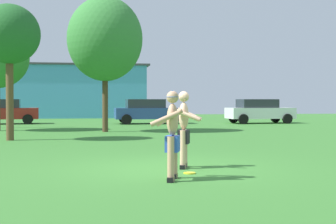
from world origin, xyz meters
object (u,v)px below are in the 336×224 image
car_white_mid_lot (259,111)px  tree_behind_players (105,39)px  car_red_far_end (3,111)px  frisbee (189,173)px  player_with_cap (172,131)px  car_blue_near_post (148,111)px  player_in_black (184,128)px  tree_left_field (9,35)px

car_white_mid_lot → tree_behind_players: tree_behind_players is taller
car_red_far_end → frisbee: bearing=-70.7°
player_with_cap → car_blue_near_post: size_ratio=0.39×
car_white_mid_lot → car_red_far_end: bearing=174.6°
player_with_cap → frisbee: bearing=56.8°
player_in_black → car_white_mid_lot: bearing=66.2°
player_in_black → car_white_mid_lot: size_ratio=0.39×
frisbee → player_in_black: bearing=87.1°
player_with_cap → tree_left_field: (-4.62, 9.83, 3.02)m
car_blue_near_post → car_white_mid_lot: same height
car_white_mid_lot → tree_behind_players: bearing=-145.2°
player_with_cap → frisbee: (0.48, 0.73, -0.92)m
player_with_cap → car_blue_near_post: bearing=85.0°
player_with_cap → car_blue_near_post: player_with_cap is taller
player_in_black → car_blue_near_post: bearing=86.1°
car_white_mid_lot → car_red_far_end: (-16.48, 1.57, 0.00)m
car_white_mid_lot → car_red_far_end: 16.56m
car_blue_near_post → tree_behind_players: bearing=-110.7°
player_with_cap → car_white_mid_lot: player_with_cap is taller
car_white_mid_lot → frisbee: bearing=-113.1°
player_in_black → frisbee: bearing=-92.9°
player_with_cap → car_red_far_end: 23.98m
car_blue_near_post → tree_behind_players: (-2.87, -7.62, 3.60)m
player_with_cap → player_in_black: size_ratio=0.99×
car_white_mid_lot → tree_left_field: bearing=-140.4°
player_with_cap → car_white_mid_lot: size_ratio=0.39×
car_blue_near_post → tree_behind_players: 8.91m
player_in_black → tree_behind_players: size_ratio=0.27×
frisbee → car_red_far_end: bearing=109.3°
tree_left_field → tree_behind_players: bearing=50.1°
frisbee → car_blue_near_post: 21.16m
tree_left_field → frisbee: bearing=-60.8°
car_red_far_end → tree_behind_players: tree_behind_players is taller
tree_left_field → car_white_mid_lot: bearing=39.6°
player_in_black → car_blue_near_post: 20.31m
tree_left_field → car_red_far_end: bearing=101.4°
player_in_black → car_red_far_end: bearing=110.1°
player_in_black → car_blue_near_post: player_in_black is taller
frisbee → car_white_mid_lot: car_white_mid_lot is taller
player_with_cap → player_in_black: bearing=71.6°
player_with_cap → car_red_far_end: (-7.25, 22.86, -0.11)m
tree_left_field → player_in_black: bearing=-58.1°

